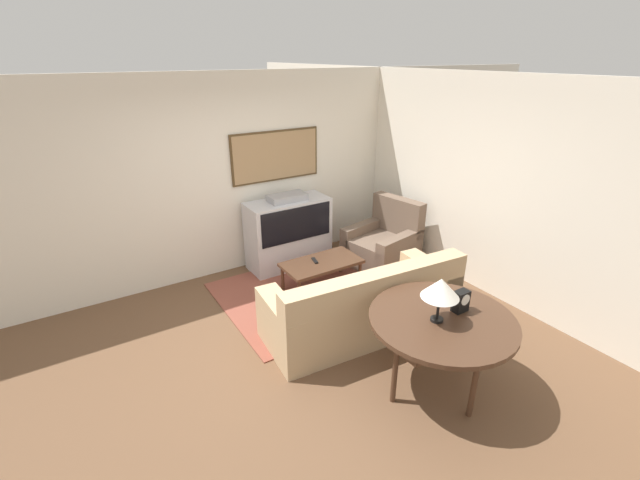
% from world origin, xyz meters
% --- Properties ---
extents(ground_plane, '(12.00, 12.00, 0.00)m').
position_xyz_m(ground_plane, '(0.00, 0.00, 0.00)').
color(ground_plane, brown).
extents(wall_back, '(12.00, 0.10, 2.70)m').
position_xyz_m(wall_back, '(0.01, 2.13, 1.35)').
color(wall_back, silver).
rests_on(wall_back, ground_plane).
extents(wall_right, '(0.06, 12.00, 2.70)m').
position_xyz_m(wall_right, '(2.63, 0.00, 1.35)').
color(wall_right, silver).
rests_on(wall_right, ground_plane).
extents(area_rug, '(2.34, 1.90, 0.01)m').
position_xyz_m(area_rug, '(0.68, 0.90, 0.01)').
color(area_rug, brown).
rests_on(area_rug, ground_plane).
extents(tv, '(1.19, 0.51, 1.09)m').
position_xyz_m(tv, '(0.79, 1.78, 0.51)').
color(tv, silver).
rests_on(tv, ground_plane).
extents(couch, '(2.22, 1.03, 0.87)m').
position_xyz_m(couch, '(0.70, -0.13, 0.32)').
color(couch, tan).
rests_on(couch, ground_plane).
extents(armchair, '(1.03, 0.99, 0.95)m').
position_xyz_m(armchair, '(1.99, 1.08, 0.30)').
color(armchair, brown).
rests_on(armchair, ground_plane).
extents(coffee_table, '(1.03, 0.54, 0.39)m').
position_xyz_m(coffee_table, '(0.82, 0.94, 0.35)').
color(coffee_table, '#472D1E').
rests_on(coffee_table, ground_plane).
extents(console_table, '(1.29, 1.29, 0.77)m').
position_xyz_m(console_table, '(0.73, -1.19, 0.71)').
color(console_table, '#472D1E').
rests_on(console_table, ground_plane).
extents(table_lamp, '(0.32, 0.32, 0.41)m').
position_xyz_m(table_lamp, '(0.65, -1.19, 1.08)').
color(table_lamp, black).
rests_on(table_lamp, console_table).
extents(mantel_clock, '(0.14, 0.10, 0.20)m').
position_xyz_m(mantel_clock, '(0.94, -1.19, 0.87)').
color(mantel_clock, black).
rests_on(mantel_clock, console_table).
extents(remote, '(0.08, 0.17, 0.02)m').
position_xyz_m(remote, '(0.76, 1.00, 0.40)').
color(remote, black).
rests_on(remote, coffee_table).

